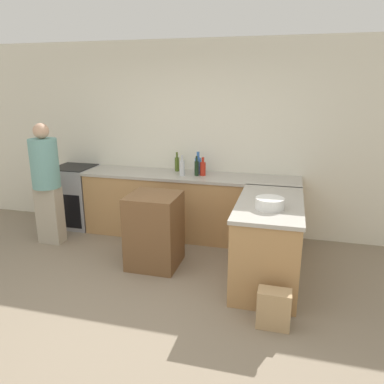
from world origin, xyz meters
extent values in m
plane|color=gray|center=(0.00, 0.00, 0.00)|extent=(14.00, 14.00, 0.00)
cube|color=silver|center=(0.00, 2.35, 1.35)|extent=(8.00, 0.06, 2.70)
cube|color=tan|center=(0.00, 2.01, 0.43)|extent=(2.98, 0.62, 0.87)
cube|color=#ADA89E|center=(0.00, 2.01, 0.89)|extent=(3.01, 0.65, 0.04)
cube|color=tan|center=(1.16, 1.03, 0.43)|extent=(0.66, 1.35, 0.87)
cube|color=#ADA89E|center=(1.16, 1.03, 0.89)|extent=(0.69, 1.38, 0.04)
cube|color=#99999E|center=(-1.81, 2.01, 0.45)|extent=(0.60, 0.62, 0.91)
cube|color=black|center=(-1.81, 1.70, 0.32)|extent=(0.50, 0.01, 0.51)
cube|color=black|center=(-1.81, 2.01, 0.91)|extent=(0.55, 0.57, 0.01)
cube|color=brown|center=(-0.16, 1.04, 0.44)|extent=(0.58, 0.58, 0.88)
cylinder|color=white|center=(1.16, 0.81, 0.96)|extent=(0.29, 0.29, 0.11)
cylinder|color=red|center=(0.19, 2.02, 1.00)|extent=(0.08, 0.08, 0.18)
cylinder|color=red|center=(0.19, 2.02, 1.12)|extent=(0.04, 0.04, 0.07)
cylinder|color=black|center=(0.11, 1.98, 1.00)|extent=(0.06, 0.06, 0.20)
cylinder|color=black|center=(0.11, 1.98, 1.14)|extent=(0.03, 0.03, 0.08)
cylinder|color=#475B1E|center=(-0.23, 2.18, 1.00)|extent=(0.06, 0.06, 0.20)
cylinder|color=#475B1E|center=(-0.23, 2.18, 1.14)|extent=(0.03, 0.03, 0.08)
cylinder|color=#386BB7|center=(0.10, 2.12, 1.01)|extent=(0.09, 0.09, 0.22)
cylinder|color=#386BB7|center=(0.10, 2.12, 1.17)|extent=(0.04, 0.04, 0.09)
cylinder|color=silver|center=(-0.08, 1.94, 1.01)|extent=(0.07, 0.07, 0.20)
cylinder|color=silver|center=(-0.08, 1.94, 1.15)|extent=(0.03, 0.03, 0.08)
cube|color=#ADA38E|center=(-1.78, 1.32, 0.39)|extent=(0.32, 0.20, 0.78)
cylinder|color=#6BA39E|center=(-1.78, 1.32, 1.11)|extent=(0.36, 0.36, 0.65)
sphere|color=tan|center=(-1.78, 1.32, 1.53)|extent=(0.20, 0.20, 0.20)
cube|color=tan|center=(1.28, 0.17, 0.18)|extent=(0.30, 0.17, 0.36)
camera|label=1|loc=(1.32, -2.84, 2.10)|focal=35.00mm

